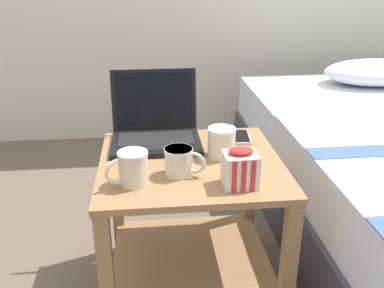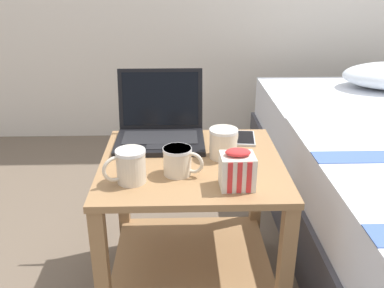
{
  "view_description": "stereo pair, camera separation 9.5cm",
  "coord_description": "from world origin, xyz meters",
  "px_view_note": "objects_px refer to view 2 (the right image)",
  "views": [
    {
      "loc": [
        -0.13,
        -1.3,
        1.16
      ],
      "look_at": [
        0.0,
        -0.04,
        0.62
      ],
      "focal_mm": 40.0,
      "sensor_mm": 36.0,
      "label": 1
    },
    {
      "loc": [
        -0.04,
        -1.3,
        1.16
      ],
      "look_at": [
        0.0,
        -0.04,
        0.62
      ],
      "focal_mm": 40.0,
      "sensor_mm": 36.0,
      "label": 2
    }
  ],
  "objects_px": {
    "mug_mid_center": "(130,165)",
    "cell_phone": "(245,138)",
    "laptop": "(160,127)",
    "mug_front_left": "(178,160)",
    "mug_front_right": "(224,141)",
    "snack_bag": "(237,170)"
  },
  "relations": [
    {
      "from": "laptop",
      "to": "mug_mid_center",
      "type": "xyz_separation_m",
      "value": [
        -0.08,
        -0.34,
        0.01
      ]
    },
    {
      "from": "mug_mid_center",
      "to": "cell_phone",
      "type": "bearing_deg",
      "value": 39.62
    },
    {
      "from": "snack_bag",
      "to": "mug_mid_center",
      "type": "bearing_deg",
      "value": 172.88
    },
    {
      "from": "mug_front_right",
      "to": "cell_phone",
      "type": "height_order",
      "value": "mug_front_right"
    },
    {
      "from": "mug_front_left",
      "to": "snack_bag",
      "type": "relative_size",
      "value": 1.03
    },
    {
      "from": "mug_front_right",
      "to": "cell_phone",
      "type": "bearing_deg",
      "value": 58.01
    },
    {
      "from": "laptop",
      "to": "snack_bag",
      "type": "xyz_separation_m",
      "value": [
        0.24,
        -0.38,
        0.01
      ]
    },
    {
      "from": "mug_mid_center",
      "to": "cell_phone",
      "type": "height_order",
      "value": "mug_mid_center"
    },
    {
      "from": "mug_mid_center",
      "to": "laptop",
      "type": "bearing_deg",
      "value": 77.05
    },
    {
      "from": "mug_mid_center",
      "to": "cell_phone",
      "type": "xyz_separation_m",
      "value": [
        0.4,
        0.33,
        -0.05
      ]
    },
    {
      "from": "mug_mid_center",
      "to": "mug_front_left",
      "type": "bearing_deg",
      "value": 18.39
    },
    {
      "from": "mug_front_left",
      "to": "mug_mid_center",
      "type": "distance_m",
      "value": 0.15
    },
    {
      "from": "mug_front_left",
      "to": "mug_front_right",
      "type": "relative_size",
      "value": 1.01
    },
    {
      "from": "laptop",
      "to": "mug_front_left",
      "type": "distance_m",
      "value": 0.3
    },
    {
      "from": "laptop",
      "to": "mug_front_left",
      "type": "bearing_deg",
      "value": -76.79
    },
    {
      "from": "mug_front_left",
      "to": "mug_mid_center",
      "type": "relative_size",
      "value": 0.98
    },
    {
      "from": "laptop",
      "to": "mug_mid_center",
      "type": "bearing_deg",
      "value": -102.95
    },
    {
      "from": "cell_phone",
      "to": "laptop",
      "type": "bearing_deg",
      "value": 178.45
    },
    {
      "from": "snack_bag",
      "to": "cell_phone",
      "type": "bearing_deg",
      "value": 78.03
    },
    {
      "from": "mug_front_left",
      "to": "mug_front_right",
      "type": "xyz_separation_m",
      "value": [
        0.16,
        0.13,
        0.01
      ]
    },
    {
      "from": "mug_front_left",
      "to": "snack_bag",
      "type": "height_order",
      "value": "snack_bag"
    },
    {
      "from": "mug_front_left",
      "to": "mug_mid_center",
      "type": "height_order",
      "value": "mug_mid_center"
    }
  ]
}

